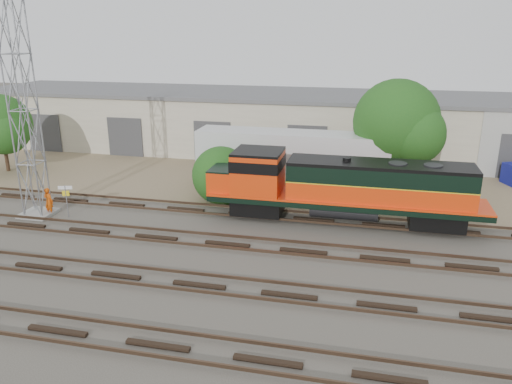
% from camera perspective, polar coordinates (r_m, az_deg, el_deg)
% --- Properties ---
extents(ground, '(140.00, 140.00, 0.00)m').
position_cam_1_polar(ground, '(24.99, -4.24, -7.46)').
color(ground, '#47423A').
rests_on(ground, ground).
extents(dirt_strip, '(80.00, 16.00, 0.02)m').
position_cam_1_polar(dirt_strip, '(38.65, 2.24, 1.99)').
color(dirt_strip, '#726047').
rests_on(dirt_strip, ground).
extents(tracks, '(80.00, 20.40, 0.28)m').
position_cam_1_polar(tracks, '(22.43, -6.51, -10.49)').
color(tracks, black).
rests_on(tracks, ground).
extents(warehouse, '(58.40, 10.40, 5.30)m').
position_cam_1_polar(warehouse, '(45.70, 4.21, 7.90)').
color(warehouse, beige).
rests_on(warehouse, ground).
extents(locomotive, '(15.80, 2.77, 3.80)m').
position_cam_1_polar(locomotive, '(28.83, 9.61, 0.60)').
color(locomotive, black).
rests_on(locomotive, tracks).
extents(signal_tower, '(1.85, 1.85, 12.56)m').
position_cam_1_polar(signal_tower, '(31.65, -24.97, 8.04)').
color(signal_tower, gray).
rests_on(signal_tower, ground).
extents(sign_post, '(0.79, 0.27, 2.00)m').
position_cam_1_polar(sign_post, '(31.62, -20.89, -0.33)').
color(sign_post, gray).
rests_on(sign_post, ground).
extents(worker, '(0.69, 0.52, 1.72)m').
position_cam_1_polar(worker, '(32.59, -22.61, -1.00)').
color(worker, '#DC500C').
rests_on(worker, ground).
extents(semi_trailer, '(13.22, 2.71, 4.06)m').
position_cam_1_polar(semi_trailer, '(34.60, 4.63, 4.37)').
color(semi_trailer, silver).
rests_on(semi_trailer, ground).
extents(tree_west, '(4.85, 4.62, 6.05)m').
position_cam_1_polar(tree_west, '(43.23, -26.99, 6.68)').
color(tree_west, '#382619').
rests_on(tree_west, ground).
extents(tree_mid, '(4.00, 3.81, 3.81)m').
position_cam_1_polar(tree_mid, '(32.42, -3.74, 1.65)').
color(tree_mid, '#382619').
rests_on(tree_mid, ground).
extents(tree_east, '(6.00, 5.71, 7.71)m').
position_cam_1_polar(tree_east, '(34.58, 16.22, 7.35)').
color(tree_east, '#382619').
rests_on(tree_east, ground).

